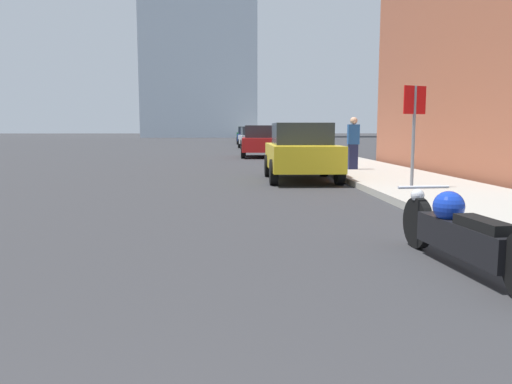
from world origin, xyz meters
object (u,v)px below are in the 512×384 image
(parked_car_silver, at_px, (252,138))
(parked_car_green, at_px, (245,134))
(parked_car_red, at_px, (261,141))
(stop_sign, at_px, (414,119))
(pedestrian, at_px, (353,143))
(parked_car_blue, at_px, (246,136))
(parked_car_yellow, at_px, (301,152))
(motorcycle, at_px, (461,233))

(parked_car_silver, bearing_deg, parked_car_green, 86.87)
(parked_car_red, relative_size, stop_sign, 1.92)
(parked_car_silver, xyz_separation_m, pedestrian, (2.19, -21.89, 0.17))
(pedestrian, bearing_deg, parked_car_blue, 93.71)
(parked_car_yellow, xyz_separation_m, parked_car_red, (-0.33, 12.14, 0.01))
(parked_car_red, bearing_deg, stop_sign, -78.57)
(motorcycle, distance_m, parked_car_green, 57.55)
(parked_car_yellow, relative_size, pedestrian, 2.31)
(parked_car_silver, xyz_separation_m, stop_sign, (2.20, -27.08, 0.82))
(parked_car_blue, height_order, pedestrian, pedestrian)
(motorcycle, height_order, stop_sign, stop_sign)
(parked_car_yellow, height_order, pedestrian, pedestrian)
(parked_car_blue, distance_m, stop_sign, 39.49)
(motorcycle, distance_m, pedestrian, 11.17)
(parked_car_red, distance_m, pedestrian, 10.41)
(parked_car_red, relative_size, parked_car_silver, 0.91)
(parked_car_yellow, bearing_deg, parked_car_blue, 91.52)
(parked_car_red, relative_size, parked_car_green, 0.96)
(parked_car_blue, bearing_deg, pedestrian, -84.66)
(parked_car_silver, xyz_separation_m, parked_car_blue, (-0.03, 12.34, -0.02))
(parked_car_yellow, distance_m, stop_sign, 3.85)
(parked_car_blue, bearing_deg, parked_car_green, 90.14)
(motorcycle, height_order, parked_car_green, parked_car_green)
(motorcycle, relative_size, parked_car_yellow, 0.67)
(pedestrian, bearing_deg, parked_car_red, 102.76)
(parked_car_yellow, bearing_deg, parked_car_silver, 91.66)
(motorcycle, bearing_deg, parked_car_blue, 85.99)
(motorcycle, relative_size, parked_car_green, 0.59)
(parked_car_red, bearing_deg, motorcycle, -85.42)
(parked_car_green, bearing_deg, parked_car_blue, -86.86)
(motorcycle, xyz_separation_m, parked_car_silver, (-0.52, 32.92, 0.45))
(parked_car_red, distance_m, parked_car_green, 36.37)
(parked_car_blue, relative_size, pedestrian, 2.63)
(pedestrian, bearing_deg, parked_car_yellow, -134.69)
(parked_car_red, bearing_deg, parked_car_green, 92.26)
(parked_car_yellow, height_order, parked_car_green, parked_car_green)
(parked_car_silver, height_order, parked_car_green, parked_car_green)
(parked_car_yellow, distance_m, parked_car_silver, 23.89)
(motorcycle, distance_m, parked_car_silver, 32.92)
(parked_car_silver, bearing_deg, parked_car_red, -92.98)
(parked_car_green, bearing_deg, motorcycle, -85.14)
(motorcycle, height_order, parked_car_silver, parked_car_silver)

